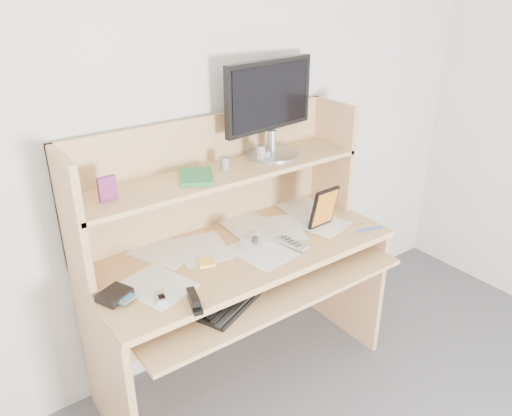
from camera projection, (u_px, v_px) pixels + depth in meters
back_wall at (201, 126)px, 2.30m from camera, size 3.60×0.04×2.50m
desk at (233, 251)px, 2.36m from camera, size 1.40×0.70×1.30m
paper_clutter at (242, 247)px, 2.27m from camera, size 1.32×0.54×0.01m
keyboard at (237, 293)px, 2.10m from camera, size 0.48×0.33×0.03m
tv_remote at (291, 243)px, 2.28m from camera, size 0.08×0.17×0.02m
flip_phone at (160, 297)px, 1.90m from camera, size 0.06×0.08×0.02m
stapler at (195, 300)px, 1.87m from camera, size 0.08×0.14×0.04m
wallet at (114, 295)px, 1.91m from camera, size 0.14×0.13×0.03m
sticky_note_pad at (206, 262)px, 2.15m from camera, size 0.09×0.09×0.01m
digital_camera at (248, 240)px, 2.27m from camera, size 0.10×0.08×0.06m
game_case at (324, 208)px, 2.41m from camera, size 0.15×0.02×0.21m
blue_pen at (370, 229)px, 2.42m from camera, size 0.15×0.05×0.01m
card_box at (107, 189)px, 1.93m from camera, size 0.07×0.02×0.10m
shelf_book at (196, 177)px, 2.15m from camera, size 0.21×0.23×0.02m
chip_stack_a at (224, 163)px, 2.25m from camera, size 0.05×0.05×0.06m
chip_stack_b at (225, 164)px, 2.24m from camera, size 0.05×0.05×0.06m
chip_stack_c at (266, 156)px, 2.36m from camera, size 0.05×0.05×0.05m
chip_stack_d at (260, 154)px, 2.33m from camera, size 0.06×0.06×0.08m
monitor at (270, 106)px, 2.34m from camera, size 0.52×0.26×0.45m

